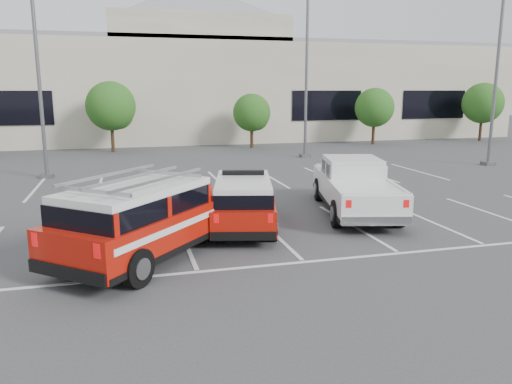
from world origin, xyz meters
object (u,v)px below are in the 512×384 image
at_px(fire_chief_suv, 243,205).
at_px(tree_far_right, 483,105).
at_px(light_pole_left, 38,70).
at_px(white_pickup, 354,191).
at_px(ladder_suv, 147,224).
at_px(tree_mid_left, 112,108).
at_px(tree_right, 375,109).
at_px(tree_mid_right, 253,114).
at_px(light_pole_right, 497,73).
at_px(light_pole_mid, 306,75).
at_px(convention_building, 172,84).

bearing_deg(fire_chief_suv, tree_far_right, 52.92).
relative_size(light_pole_left, fire_chief_suv, 1.95).
bearing_deg(fire_chief_suv, white_pickup, 25.76).
bearing_deg(ladder_suv, white_pickup, 64.43).
distance_m(tree_mid_left, tree_far_right, 30.00).
height_order(tree_mid_left, tree_right, tree_mid_left).
distance_m(tree_mid_right, tree_far_right, 20.01).
height_order(light_pole_right, fire_chief_suv, light_pole_right).
relative_size(fire_chief_suv, ladder_suv, 0.92).
height_order(tree_mid_left, light_pole_mid, light_pole_mid).
bearing_deg(tree_right, light_pole_right, -85.69).
relative_size(tree_mid_right, fire_chief_suv, 0.76).
xyz_separation_m(convention_building, light_pole_left, (-8.18, -19.86, 0.47)).
bearing_deg(fire_chief_suv, light_pole_mid, 76.56).
height_order(convention_building, tree_mid_right, convention_building).
distance_m(convention_building, light_pole_left, 21.49).
bearing_deg(light_pole_right, fire_chief_suv, -151.04).
distance_m(light_pole_left, light_pole_mid, 15.52).
bearing_deg(light_pole_right, tree_mid_right, 132.17).
relative_size(tree_mid_right, light_pole_right, 0.39).
bearing_deg(white_pickup, tree_far_right, 57.12).
xyz_separation_m(light_pole_mid, fire_chief_suv, (-7.71, -15.25, -4.47)).
bearing_deg(light_pole_left, ladder_suv, -72.56).
height_order(tree_mid_left, tree_mid_right, tree_mid_left).
bearing_deg(convention_building, tree_mid_right, -63.43).
distance_m(fire_chief_suv, white_pickup, 4.36).
distance_m(tree_right, light_pole_mid, 10.38).
relative_size(tree_mid_left, tree_far_right, 1.00).
relative_size(tree_mid_left, light_pole_mid, 0.47).
xyz_separation_m(tree_mid_right, light_pole_mid, (1.91, -6.05, 2.68)).
relative_size(tree_right, light_pole_left, 0.43).
xyz_separation_m(tree_right, fire_chief_suv, (-15.81, -21.29, -2.06)).
height_order(tree_far_right, light_pole_left, light_pole_left).
xyz_separation_m(light_pole_right, fire_chief_suv, (-16.71, -9.25, -4.47)).
bearing_deg(tree_mid_right, light_pole_left, -142.50).
xyz_separation_m(tree_far_right, light_pole_mid, (-18.09, -6.05, 2.14)).
bearing_deg(tree_mid_left, fire_chief_suv, -78.86).
xyz_separation_m(light_pole_left, ladder_suv, (4.23, -13.48, -4.30)).
relative_size(light_pole_mid, ladder_suv, 1.79).
relative_size(light_pole_right, white_pickup, 1.59).
relative_size(tree_mid_right, tree_far_right, 0.82).
bearing_deg(convention_building, light_pole_right, -54.11).
bearing_deg(ladder_suv, tree_right, 92.33).
bearing_deg(light_pole_mid, white_pickup, -103.57).
relative_size(light_pole_right, fire_chief_suv, 1.95).
bearing_deg(fire_chief_suv, tree_mid_right, 88.14).
bearing_deg(convention_building, ladder_suv, -96.75).
height_order(tree_mid_right, tree_far_right, tree_far_right).
xyz_separation_m(tree_right, ladder_suv, (-18.86, -23.52, -1.88)).
bearing_deg(white_pickup, ladder_suv, -142.88).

